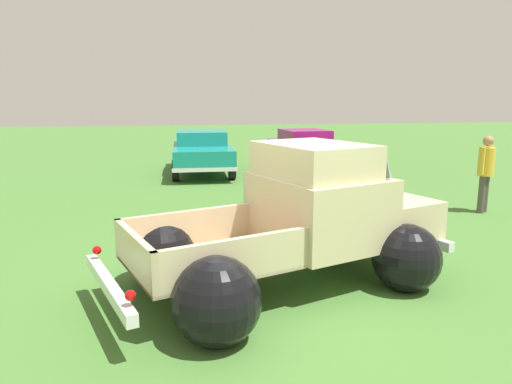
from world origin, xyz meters
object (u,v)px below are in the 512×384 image
object	(u,v)px
show_car_1	(306,148)
spectator_0	(486,169)
show_car_0	(202,150)
vintage_pickup_truck	(303,228)

from	to	relation	value
show_car_1	spectator_0	distance (m)	7.12
show_car_0	show_car_1	size ratio (longest dim) A/B	1.08
vintage_pickup_truck	spectator_0	bearing A→B (deg)	12.56
show_car_0	show_car_1	xyz separation A→B (m)	(3.66, -0.07, -0.01)
vintage_pickup_truck	show_car_0	size ratio (longest dim) A/B	1.06
vintage_pickup_truck	show_car_0	xyz separation A→B (m)	(-0.74, 10.03, 0.03)
vintage_pickup_truck	spectator_0	size ratio (longest dim) A/B	2.92
vintage_pickup_truck	show_car_0	bearing A→B (deg)	74.76
show_car_1	spectator_0	size ratio (longest dim) A/B	2.54
vintage_pickup_truck	show_car_1	distance (m)	10.37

